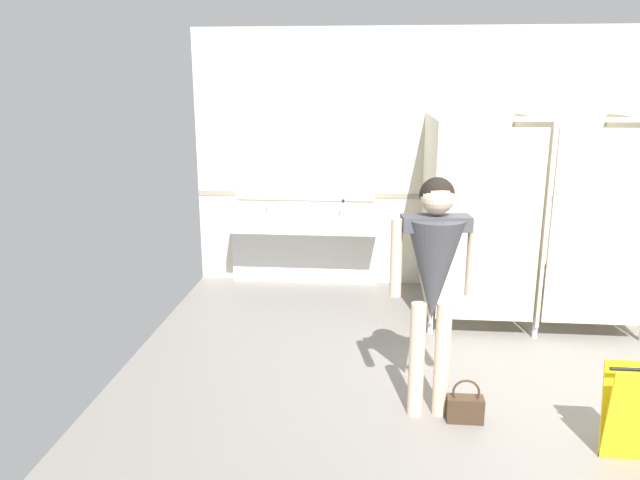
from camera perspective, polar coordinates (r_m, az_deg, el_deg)
ground_plane at (r=5.01m, az=24.50°, el=-15.21°), size 7.44×6.36×0.10m
wall_back at (r=7.28m, az=18.34°, el=6.95°), size 7.44×0.12×2.91m
wall_back_tile_band at (r=7.28m, az=18.20°, el=3.73°), size 7.44×0.01×0.06m
vanity_counter at (r=7.04m, az=-1.60°, el=0.44°), size 1.72×0.52×0.95m
mirror_panel at (r=7.05m, az=-1.48°, el=8.21°), size 1.62×0.02×1.11m
bathroom_stalls at (r=6.31m, az=19.07°, el=2.20°), size 2.00×1.53×2.04m
person_standing at (r=4.23m, az=10.56°, el=-2.63°), size 0.59×0.45×1.72m
handbag at (r=4.58m, az=13.37°, el=-14.94°), size 0.25×0.11×0.32m
soap_dispenser at (r=7.00m, az=2.17°, el=2.95°), size 0.07×0.07×0.18m
paper_cup at (r=6.81m, az=0.58°, el=2.41°), size 0.07×0.07×0.11m
wet_floor_sign at (r=4.41m, az=26.73°, el=-14.13°), size 0.28×0.19×0.63m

